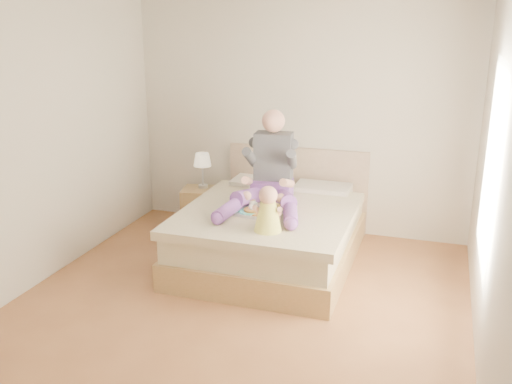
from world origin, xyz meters
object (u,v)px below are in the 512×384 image
(bed, at_px, (274,230))
(adult, at_px, (270,176))
(tray, at_px, (260,212))
(baby, at_px, (268,212))
(nightstand, at_px, (201,209))

(bed, distance_m, adult, 0.59)
(bed, distance_m, tray, 0.48)
(tray, height_order, baby, baby)
(bed, distance_m, baby, 0.90)
(tray, distance_m, baby, 0.47)
(bed, relative_size, nightstand, 4.24)
(bed, relative_size, baby, 5.11)
(adult, height_order, tray, adult)
(bed, height_order, nightstand, bed)
(bed, bearing_deg, tray, -97.02)
(nightstand, relative_size, adult, 0.42)
(nightstand, relative_size, baby, 1.20)
(nightstand, bearing_deg, tray, -51.96)
(bed, bearing_deg, nightstand, 152.91)
(nightstand, height_order, baby, baby)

